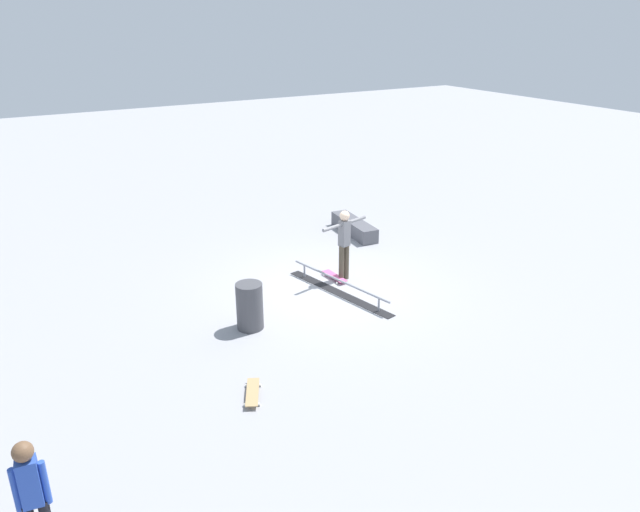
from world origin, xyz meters
name	(u,v)px	position (x,y,z in m)	size (l,w,h in m)	color
ground_plane	(330,288)	(0.00, 0.00, 0.00)	(60.00, 60.00, 0.00)	#9E9EA3
grind_rail	(339,287)	(-0.36, -0.03, 0.15)	(3.13, 0.85, 0.34)	black
skate_ledge	(354,227)	(2.75, -2.49, 0.20)	(1.98, 0.47, 0.40)	#595960
skater_main	(344,240)	(0.24, -0.52, 0.98)	(0.39, 1.34, 1.68)	brown
skateboard_main	(334,276)	(0.35, -0.34, 0.07)	(0.81, 0.28, 0.09)	#E05993
bystander_blue_shirt	(33,496)	(-4.66, 6.66, 0.93)	(0.23, 0.38, 1.65)	black
loose_skateboard_natural	(252,392)	(-2.94, 3.29, 0.07)	(0.80, 0.54, 0.09)	tan
trash_bin	(250,306)	(-0.80, 2.34, 0.48)	(0.53, 0.53, 0.95)	#47474C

